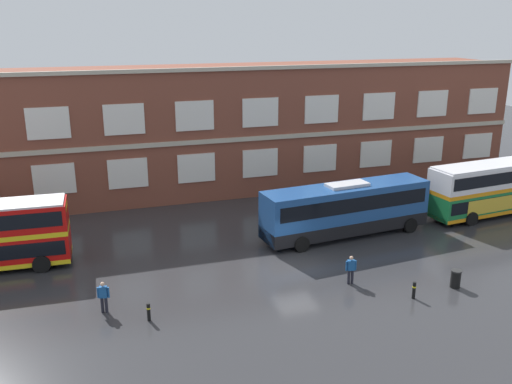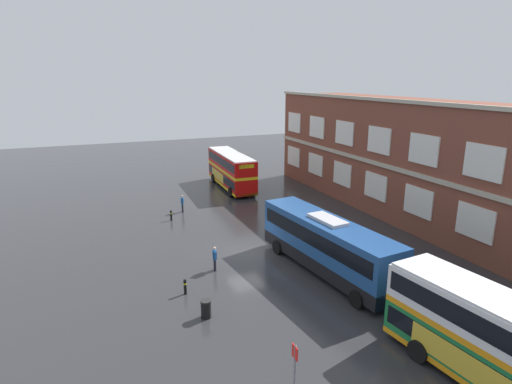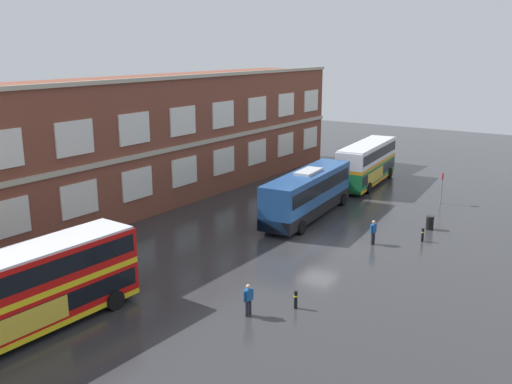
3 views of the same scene
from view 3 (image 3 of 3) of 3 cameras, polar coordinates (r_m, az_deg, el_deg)
ground_plane at (r=40.01m, az=3.74°, el=-4.71°), size 120.00×120.00×0.00m
brick_terminal_building at (r=50.10m, az=-10.77°, el=5.20°), size 48.68×8.19×10.86m
double_decker_near at (r=28.67m, az=-21.83°, el=-9.10°), size 11.09×3.16×4.07m
double_decker_middle at (r=55.99m, az=11.10°, el=2.88°), size 11.21×3.74×4.07m
touring_coach at (r=44.53m, az=5.24°, el=-0.18°), size 12.20×3.83×3.80m
waiting_passenger at (r=39.36m, az=11.71°, el=-3.88°), size 0.64×0.31×1.70m
second_passenger at (r=28.67m, az=-0.78°, el=-10.67°), size 0.64×0.34×1.70m
bus_stand_flag at (r=50.77m, az=18.18°, el=0.65°), size 0.44×0.10×2.70m
station_litter_bin at (r=43.68m, az=17.07°, el=-2.96°), size 0.60×0.60×1.03m
safety_bollard_west at (r=40.86m, az=16.40°, el=-4.14°), size 0.19×0.19×0.95m
safety_bollard_east at (r=29.69m, az=4.01°, el=-10.72°), size 0.19×0.19×0.95m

